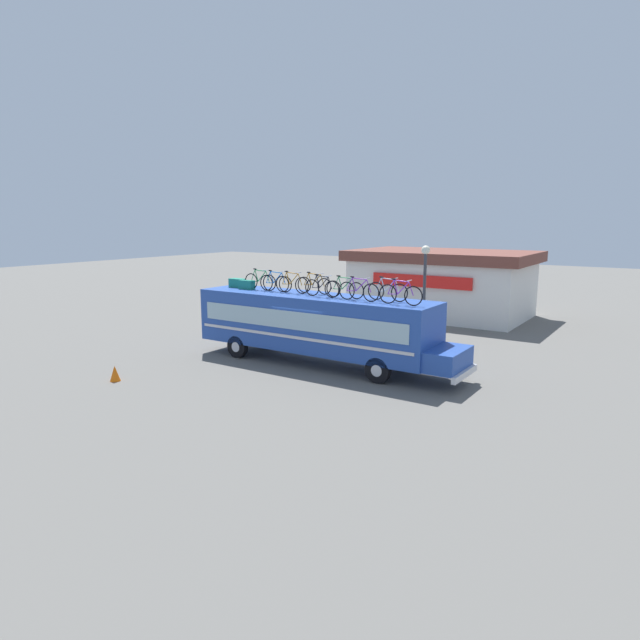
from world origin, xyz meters
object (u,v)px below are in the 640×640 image
at_px(luggage_bag_2, 247,285).
at_px(rooftop_bicycle_2, 276,283).
at_px(bus, 317,324).
at_px(rooftop_bicycle_5, 322,288).
at_px(rooftop_bicycle_1, 260,281).
at_px(rooftop_bicycle_4, 314,285).
at_px(street_lamp, 425,282).
at_px(rooftop_bicycle_3, 292,284).
at_px(rooftop_bicycle_9, 400,294).
at_px(luggage_bag_1, 237,283).
at_px(rooftop_bicycle_6, 345,289).
at_px(rooftop_bicycle_8, 387,291).
at_px(rooftop_bicycle_7, 359,291).
at_px(traffic_cone, 115,373).

distance_m(luggage_bag_2, rooftop_bicycle_2, 1.60).
relative_size(bus, rooftop_bicycle_5, 7.27).
bearing_deg(rooftop_bicycle_1, rooftop_bicycle_4, 7.07).
distance_m(rooftop_bicycle_2, street_lamp, 6.77).
height_order(rooftop_bicycle_3, rooftop_bicycle_9, rooftop_bicycle_9).
height_order(rooftop_bicycle_3, rooftop_bicycle_5, rooftop_bicycle_3).
bearing_deg(luggage_bag_1, rooftop_bicycle_6, -2.54).
relative_size(rooftop_bicycle_1, rooftop_bicycle_8, 1.03).
xyz_separation_m(rooftop_bicycle_4, rooftop_bicycle_9, (4.41, -0.80, 0.02)).
height_order(rooftop_bicycle_5, rooftop_bicycle_8, rooftop_bicycle_8).
height_order(bus, luggage_bag_1, luggage_bag_1).
height_order(rooftop_bicycle_4, rooftop_bicycle_7, rooftop_bicycle_7).
distance_m(rooftop_bicycle_5, rooftop_bicycle_9, 3.59).
distance_m(rooftop_bicycle_9, street_lamp, 5.12).
xyz_separation_m(rooftop_bicycle_1, rooftop_bicycle_6, (4.48, -0.11, -0.02)).
bearing_deg(luggage_bag_2, bus, 0.66).
bearing_deg(rooftop_bicycle_9, rooftop_bicycle_8, 143.92).
xyz_separation_m(bus, rooftop_bicycle_3, (-1.33, 0.04, 1.59)).
bearing_deg(luggage_bag_1, street_lamp, 30.38).
bearing_deg(rooftop_bicycle_3, rooftop_bicycle_7, -6.75).
xyz_separation_m(luggage_bag_2, rooftop_bicycle_5, (4.22, -0.22, 0.18)).
xyz_separation_m(rooftop_bicycle_1, rooftop_bicycle_7, (5.30, -0.43, -0.01)).
distance_m(bus, rooftop_bicycle_5, 1.65).
relative_size(rooftop_bicycle_4, rooftop_bicycle_5, 1.04).
height_order(bus, rooftop_bicycle_4, rooftop_bicycle_4).
distance_m(rooftop_bicycle_2, rooftop_bicycle_3, 0.90).
height_order(rooftop_bicycle_8, street_lamp, street_lamp).
xyz_separation_m(luggage_bag_2, rooftop_bicycle_8, (6.96, 0.24, 0.19)).
relative_size(rooftop_bicycle_3, rooftop_bicycle_5, 1.05).
xyz_separation_m(rooftop_bicycle_4, traffic_cone, (-4.51, -6.78, -3.01)).
height_order(rooftop_bicycle_1, rooftop_bicycle_3, rooftop_bicycle_1).
xyz_separation_m(bus, rooftop_bicycle_4, (-0.42, 0.38, 1.58)).
distance_m(rooftop_bicycle_2, rooftop_bicycle_9, 6.24).
bearing_deg(street_lamp, bus, -121.69).
distance_m(bus, rooftop_bicycle_6, 2.09).
bearing_deg(rooftop_bicycle_3, rooftop_bicycle_8, 2.03).
bearing_deg(rooftop_bicycle_4, rooftop_bicycle_1, -172.93).
height_order(rooftop_bicycle_7, rooftop_bicycle_8, rooftop_bicycle_8).
distance_m(rooftop_bicycle_2, rooftop_bicycle_6, 3.61).
bearing_deg(bus, traffic_cone, -127.66).
bearing_deg(rooftop_bicycle_6, rooftop_bicycle_3, 177.89).
relative_size(rooftop_bicycle_9, traffic_cone, 2.94).
bearing_deg(traffic_cone, street_lamp, 54.72).
xyz_separation_m(rooftop_bicycle_5, street_lamp, (2.42, 4.82, -0.06)).
height_order(rooftop_bicycle_5, rooftop_bicycle_6, rooftop_bicycle_5).
relative_size(luggage_bag_2, rooftop_bicycle_5, 0.44).
distance_m(rooftop_bicycle_1, rooftop_bicycle_7, 5.32).
bearing_deg(rooftop_bicycle_7, bus, 170.23).
relative_size(luggage_bag_2, rooftop_bicycle_1, 0.42).
bearing_deg(traffic_cone, rooftop_bicycle_3, 60.76).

